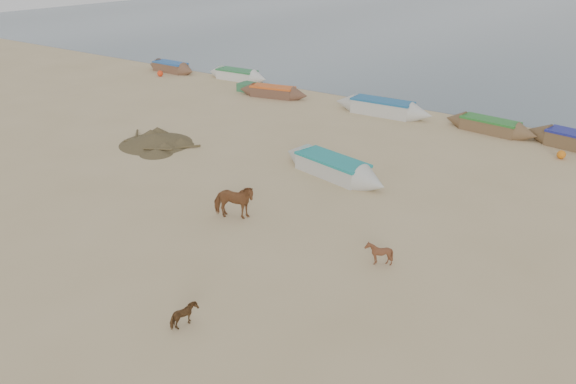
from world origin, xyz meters
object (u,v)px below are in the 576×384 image
object	(u,v)px
cow_adult	(234,202)
calf_front	(379,253)
near_canoe	(332,167)
calf_right	(185,316)

from	to	relation	value
cow_adult	calf_front	world-z (taller)	cow_adult
near_canoe	calf_front	bearing A→B (deg)	-34.82
calf_front	near_canoe	distance (m)	8.16
cow_adult	near_canoe	xyz separation A→B (m)	(0.79, 6.19, -0.29)
calf_front	calf_right	xyz separation A→B (m)	(-2.90, -6.33, -0.06)
cow_adult	near_canoe	size ratio (longest dim) A/B	0.27
calf_right	calf_front	bearing A→B (deg)	-39.70
calf_right	near_canoe	xyz separation A→B (m)	(-2.65, 12.32, 0.07)
cow_adult	calf_right	size ratio (longest dim) A/B	2.38
calf_front	near_canoe	bearing A→B (deg)	-126.59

